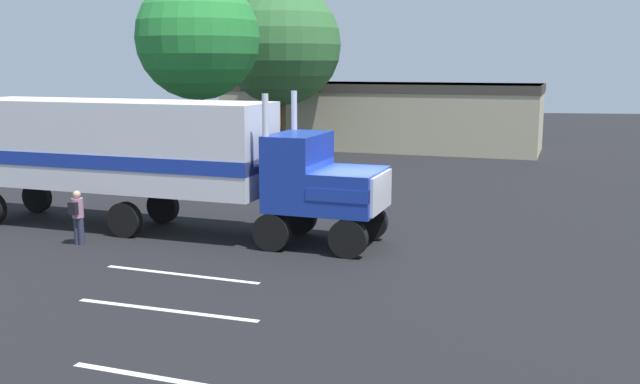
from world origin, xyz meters
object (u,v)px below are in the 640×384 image
at_px(parked_car, 68,153).
at_px(person_bystander, 78,215).
at_px(tree_left, 281,45).
at_px(semi_truck, 145,152).
at_px(tree_center, 198,38).

bearing_deg(parked_car, person_bystander, -62.10).
bearing_deg(tree_left, semi_truck, -92.50).
relative_size(tree_left, tree_center, 1.05).
relative_size(person_bystander, tree_center, 0.18).
bearing_deg(tree_left, tree_center, -103.82).
height_order(semi_truck, tree_left, tree_left).
distance_m(parked_car, tree_left, 13.07).
bearing_deg(person_bystander, parked_car, 117.90).
height_order(semi_truck, parked_car, semi_truck).
bearing_deg(person_bystander, tree_center, 90.01).
distance_m(semi_truck, tree_left, 19.41).
height_order(semi_truck, tree_center, tree_center).
bearing_deg(semi_truck, parked_car, 125.89).
bearing_deg(tree_left, person_bystander, -95.84).
bearing_deg(tree_center, tree_left, 76.18).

